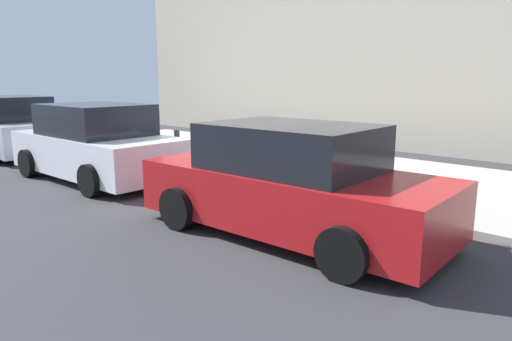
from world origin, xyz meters
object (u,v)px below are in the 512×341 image
object	(u,v)px
suitcase_silver_1	(344,178)
suitcase_red_0	(366,177)
suitcase_red_7	(236,155)
parked_car_silver_2	(12,128)
suitcase_navy_4	(285,167)
suitcase_black_2	(323,172)
suitcase_maroon_3	(302,168)
parked_car_white_1	(97,144)
fire_hydrant	(200,149)
suitcase_olive_6	(252,160)
suitcase_teal_5	(266,161)
bollard_post	(177,146)
parked_car_red_0	(290,183)
suitcase_silver_8	(219,153)

from	to	relation	value
suitcase_silver_1	suitcase_red_0	bearing A→B (deg)	168.00
suitcase_red_7	parked_car_silver_2	world-z (taller)	parked_car_silver_2
suitcase_navy_4	suitcase_red_7	xyz separation A→B (m)	(1.48, -0.06, 0.08)
suitcase_black_2	suitcase_navy_4	bearing A→B (deg)	5.81
suitcase_silver_1	suitcase_red_7	bearing A→B (deg)	0.77
suitcase_maroon_3	parked_car_white_1	world-z (taller)	parked_car_white_1
fire_hydrant	parked_car_white_1	world-z (taller)	parked_car_white_1
suitcase_olive_6	parked_car_silver_2	xyz separation A→B (m)	(7.78, 2.16, 0.33)
suitcase_maroon_3	parked_car_silver_2	world-z (taller)	parked_car_silver_2
suitcase_teal_5	suitcase_black_2	bearing A→B (deg)	-175.06
parked_car_silver_2	suitcase_navy_4	bearing A→B (deg)	-166.41
suitcase_olive_6	bollard_post	distance (m)	2.46
suitcase_maroon_3	suitcase_black_2	bearing A→B (deg)	-169.94
suitcase_maroon_3	parked_car_red_0	xyz separation A→B (m)	(-1.40, 2.13, 0.26)
suitcase_silver_8	parked_car_white_1	world-z (taller)	parked_car_white_1
suitcase_olive_6	suitcase_red_0	bearing A→B (deg)	178.88
suitcase_teal_5	parked_car_white_1	distance (m)	3.84
suitcase_navy_4	parked_car_silver_2	world-z (taller)	parked_car_silver_2
suitcase_navy_4	bollard_post	world-z (taller)	suitcase_navy_4
fire_hydrant	bollard_post	size ratio (longest dim) A/B	0.92
parked_car_silver_2	suitcase_red_0	bearing A→B (deg)	-168.76
suitcase_silver_8	bollard_post	world-z (taller)	bollard_post
suitcase_red_0	suitcase_silver_8	xyz separation A→B (m)	(3.86, -0.03, -0.00)
parked_car_red_0	parked_car_silver_2	distance (m)	10.59
suitcase_olive_6	suitcase_silver_8	xyz separation A→B (m)	(1.03, 0.03, 0.04)
suitcase_teal_5	suitcase_red_7	distance (m)	0.99
suitcase_olive_6	fire_hydrant	distance (m)	1.75
fire_hydrant	suitcase_olive_6	bearing A→B (deg)	179.91
suitcase_silver_1	suitcase_teal_5	xyz separation A→B (m)	(1.84, 0.13, 0.12)
suitcase_black_2	parked_car_white_1	bearing A→B (deg)	25.70
suitcase_olive_6	suitcase_red_7	world-z (taller)	suitcase_red_7
suitcase_silver_8	fire_hydrant	world-z (taller)	suitcase_silver_8
suitcase_black_2	suitcase_red_7	size ratio (longest dim) A/B	0.83
parked_car_silver_2	fire_hydrant	bearing A→B (deg)	-160.26
parked_car_red_0	parked_car_white_1	distance (m)	5.53
suitcase_red_7	parked_car_silver_2	size ratio (longest dim) A/B	0.23
suitcase_olive_6	fire_hydrant	world-z (taller)	fire_hydrant
suitcase_maroon_3	bollard_post	bearing A→B (deg)	1.63
suitcase_teal_5	parked_car_red_0	distance (m)	3.13
suitcase_silver_1	suitcase_teal_5	size ratio (longest dim) A/B	0.58
suitcase_silver_1	suitcase_black_2	bearing A→B (deg)	1.47
suitcase_silver_1	suitcase_black_2	world-z (taller)	suitcase_black_2
suitcase_navy_4	suitcase_red_7	world-z (taller)	suitcase_red_7
suitcase_silver_8	parked_car_silver_2	world-z (taller)	parked_car_silver_2
suitcase_maroon_3	suitcase_silver_8	distance (m)	2.44
bollard_post	parked_car_white_1	distance (m)	2.05
fire_hydrant	parked_car_red_0	world-z (taller)	parked_car_red_0
suitcase_black_2	suitcase_maroon_3	distance (m)	0.45
suitcase_maroon_3	suitcase_navy_4	bearing A→B (deg)	1.43
fire_hydrant	parked_car_red_0	distance (m)	5.05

